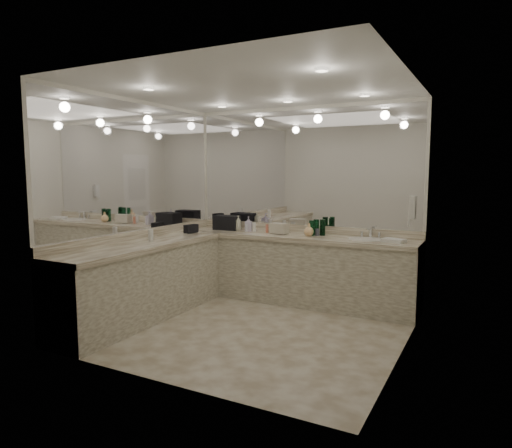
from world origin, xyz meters
The scene contains 36 objects.
floor centered at (0.00, 0.00, 0.00)m, with size 3.20×3.20×0.00m, color beige.
ceiling centered at (0.00, 0.00, 2.60)m, with size 3.20×3.20×0.00m, color white.
wall_back centered at (0.00, 1.50, 1.30)m, with size 3.20×0.02×2.60m, color silver.
wall_left centered at (-1.60, 0.00, 1.30)m, with size 0.02×3.00×2.60m, color silver.
wall_right centered at (1.60, 0.00, 1.30)m, with size 0.02×3.00×2.60m, color silver.
vanity_back_base centered at (0.00, 1.20, 0.42)m, with size 3.20×0.60×0.84m, color beige.
vanity_back_top centered at (0.00, 1.19, 0.87)m, with size 3.20×0.64×0.06m, color beige.
vanity_left_base centered at (-1.30, -0.30, 0.42)m, with size 0.60×2.40×0.84m, color beige.
vanity_left_top centered at (-1.29, -0.30, 0.87)m, with size 0.64×2.42×0.06m, color beige.
backsplash_back centered at (0.00, 1.48, 0.95)m, with size 3.20×0.04×0.10m, color beige.
backsplash_left centered at (-1.58, 0.00, 0.95)m, with size 0.04×3.00×0.10m, color beige.
mirror_back centered at (0.00, 1.49, 1.77)m, with size 3.12×0.01×1.55m, color white.
mirror_left centered at (-1.59, 0.00, 1.77)m, with size 0.01×2.92×1.55m, color white.
sink centered at (0.95, 1.20, 0.90)m, with size 0.44×0.44×0.03m, color white.
faucet centered at (0.95, 1.41, 0.97)m, with size 0.24×0.16×0.14m, color silver.
wall_phone centered at (1.56, 0.70, 1.35)m, with size 0.06×0.10×0.24m, color white.
door centered at (1.59, -0.50, 1.05)m, with size 0.02×0.82×2.10m, color white.
black_toiletry_bag centered at (-1.07, 1.24, 1.00)m, with size 0.35×0.22×0.20m, color black.
black_bag_spill centered at (-1.30, 0.69, 0.95)m, with size 0.09×0.20×0.11m, color black.
cream_cosmetic_case centered at (-0.21, 1.17, 0.97)m, with size 0.23×0.14×0.13m, color beige.
hand_towel centered at (1.29, 1.13, 0.92)m, with size 0.25×0.17×0.04m, color white.
lotion_left centered at (-1.30, -0.12, 0.97)m, with size 0.06×0.06×0.14m, color white.
soap_bottle_a centered at (-0.86, 1.21, 1.01)m, with size 0.08×0.08×0.21m, color beige.
soap_bottle_b centered at (-0.70, 1.22, 1.00)m, with size 0.09×0.10×0.21m, color silver.
soap_bottle_c centered at (0.21, 1.17, 0.98)m, with size 0.13×0.13×0.16m, color #F4C486.
green_bottle_0 centered at (0.23, 1.22, 1.00)m, with size 0.06×0.06×0.20m, color #104E28.
green_bottle_1 centered at (0.26, 1.31, 1.00)m, with size 0.07×0.07×0.20m, color #104E28.
green_bottle_2 centered at (0.35, 1.31, 0.99)m, with size 0.07×0.07×0.19m, color #104E28.
green_bottle_3 centered at (0.35, 1.29, 1.00)m, with size 0.07×0.07×0.21m, color #104E28.
amenity_bottle_0 centered at (-0.24, 1.24, 0.95)m, with size 0.07×0.07×0.11m, color white.
amenity_bottle_1 centered at (-0.35, 1.32, 0.97)m, with size 0.05×0.05×0.13m, color white.
amenity_bottle_2 centered at (-0.41, 1.20, 0.96)m, with size 0.04×0.04×0.11m, color #E57F66.
amenity_bottle_3 centered at (0.30, 1.25, 0.95)m, with size 0.06×0.06×0.09m, color #3F3F4C.
amenity_bottle_4 centered at (-0.62, 1.23, 0.96)m, with size 0.05×0.05×0.13m, color white.
amenity_bottle_5 centered at (-0.71, 1.19, 0.95)m, with size 0.05×0.05×0.10m, color silver.
amenity_bottle_6 centered at (-0.68, 1.35, 0.95)m, with size 0.04×0.04×0.10m, color white.
Camera 1 is at (2.31, -4.31, 1.72)m, focal length 32.00 mm.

